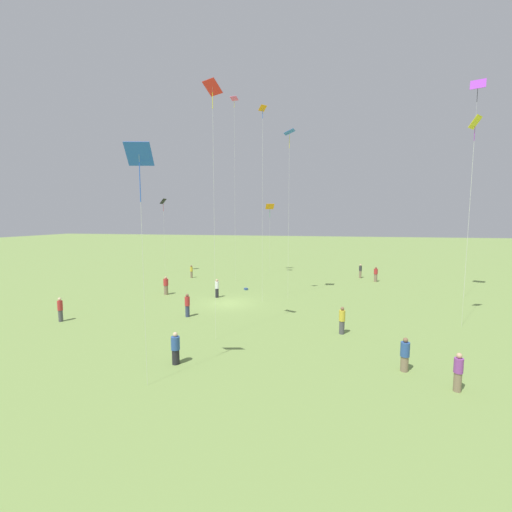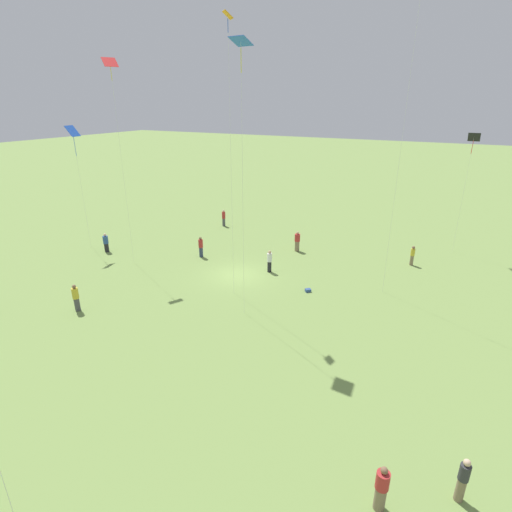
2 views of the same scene
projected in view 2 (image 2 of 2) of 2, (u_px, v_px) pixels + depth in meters
ground_plane at (237, 275)px, 31.08m from camera, size 240.00×240.00×0.00m
person_0 at (381, 489)px, 13.01m from camera, size 0.61×0.61×1.82m
person_1 at (269, 261)px, 31.36m from camera, size 0.53×0.53×1.79m
person_2 at (297, 242)px, 35.74m from camera, size 0.56×0.56×1.83m
person_3 at (224, 218)px, 42.87m from camera, size 0.50×0.50×1.80m
person_4 at (76, 298)px, 25.53m from camera, size 0.56×0.56×1.83m
person_6 at (201, 247)px, 34.37m from camera, size 0.54×0.54×1.81m
person_7 at (412, 256)px, 32.67m from camera, size 0.42×0.42×1.66m
person_8 at (106, 243)px, 35.58m from camera, size 0.51×0.51×1.72m
person_10 at (463, 480)px, 13.29m from camera, size 0.44×0.44×1.80m
kite_1 at (241, 57)px, 20.17m from camera, size 1.06×1.00×15.66m
kite_4 at (473, 142)px, 32.47m from camera, size 0.94×0.65×10.27m
kite_5 at (73, 135)px, 33.51m from camera, size 0.92×1.23×10.74m
kite_6 at (111, 72)px, 28.17m from camera, size 1.13×1.22×15.53m
kite_9 at (228, 50)px, 22.58m from camera, size 0.79×0.78×17.30m
picnic_bag_0 at (308, 290)px, 28.36m from camera, size 0.49×0.49×0.21m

